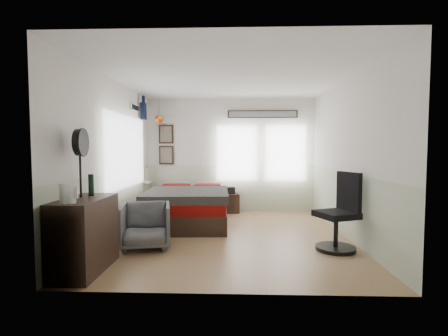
{
  "coord_description": "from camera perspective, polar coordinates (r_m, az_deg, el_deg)",
  "views": [
    {
      "loc": [
        0.1,
        -5.52,
        1.51
      ],
      "look_at": [
        -0.1,
        0.4,
        1.15
      ],
      "focal_mm": 26.0,
      "sensor_mm": 36.0,
      "label": 1
    }
  ],
  "objects": [
    {
      "name": "wall_decor",
      "position": [
        7.6,
        -7.26,
        7.89
      ],
      "size": [
        3.55,
        1.32,
        1.44
      ],
      "color": "black",
      "rests_on": "room_shell"
    },
    {
      "name": "bottle",
      "position": [
        4.5,
        -22.33,
        -2.78
      ],
      "size": [
        0.07,
        0.07,
        0.28
      ],
      "primitive_type": "cylinder",
      "color": "black",
      "rests_on": "dresser"
    },
    {
      "name": "dresser",
      "position": [
        4.4,
        -23.28,
        -10.73
      ],
      "size": [
        0.48,
        1.0,
        0.9
      ],
      "primitive_type": "cube",
      "color": "#302017",
      "rests_on": "ground_plane"
    },
    {
      "name": "stand_fan",
      "position": [
        4.37,
        -23.9,
        3.93
      ],
      "size": [
        0.12,
        0.35,
        0.86
      ],
      "rotation": [
        0.0,
        0.0,
        0.09
      ],
      "color": "black",
      "rests_on": "dresser"
    },
    {
      "name": "ground_plane",
      "position": [
        5.73,
        0.88,
        -11.86
      ],
      "size": [
        4.0,
        4.5,
        0.01
      ],
      "primitive_type": "cube",
      "color": "#A27651"
    },
    {
      "name": "room_shell",
      "position": [
        5.71,
        0.15,
        4.5
      ],
      "size": [
        4.02,
        4.52,
        2.71
      ],
      "color": "silver",
      "rests_on": "ground_plane"
    },
    {
      "name": "task_chair",
      "position": [
        5.16,
        19.67,
        -8.34
      ],
      "size": [
        0.67,
        0.67,
        1.16
      ],
      "rotation": [
        0.0,
        0.0,
        0.39
      ],
      "color": "black",
      "rests_on": "ground_plane"
    },
    {
      "name": "bed",
      "position": [
        6.61,
        -6.28,
        -6.75
      ],
      "size": [
        1.65,
        2.23,
        0.69
      ],
      "rotation": [
        0.0,
        0.0,
        0.05
      ],
      "color": "#302017",
      "rests_on": "ground_plane"
    },
    {
      "name": "kettle",
      "position": [
        3.99,
        -25.77,
        -4.02
      ],
      "size": [
        0.2,
        0.17,
        0.22
      ],
      "rotation": [
        0.0,
        0.0,
        0.22
      ],
      "color": "silver",
      "rests_on": "dresser"
    },
    {
      "name": "nightstand",
      "position": [
        7.68,
        0.89,
        -6.19
      ],
      "size": [
        0.5,
        0.43,
        0.44
      ],
      "primitive_type": "cube",
      "rotation": [
        0.0,
        0.0,
        0.17
      ],
      "color": "#302017",
      "rests_on": "ground_plane"
    },
    {
      "name": "black_bag",
      "position": [
        7.63,
        0.89,
        -3.96
      ],
      "size": [
        0.29,
        0.21,
        0.16
      ],
      "primitive_type": "cube",
      "rotation": [
        0.0,
        0.0,
        0.13
      ],
      "color": "black",
      "rests_on": "nightstand"
    },
    {
      "name": "armchair",
      "position": [
        5.14,
        -13.62,
        -9.79
      ],
      "size": [
        0.86,
        0.88,
        0.68
      ],
      "primitive_type": "imported",
      "rotation": [
        0.0,
        0.0,
        0.21
      ],
      "color": "#4E4E55",
      "rests_on": "ground_plane"
    }
  ]
}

